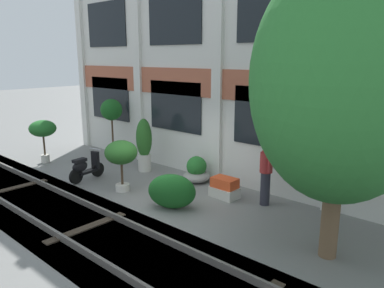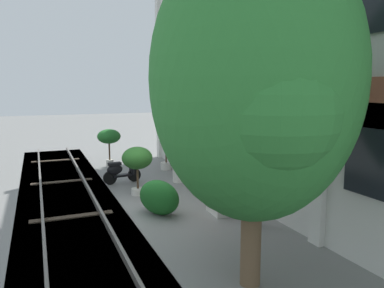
% 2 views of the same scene
% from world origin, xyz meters
% --- Properties ---
extents(ground_plane, '(80.00, 80.00, 0.00)m').
position_xyz_m(ground_plane, '(0.00, 0.00, 0.00)').
color(ground_plane, slate).
extents(apartment_facade, '(15.22, 0.64, 8.11)m').
position_xyz_m(apartment_facade, '(-0.00, 2.79, 4.04)').
color(apartment_facade, silver).
rests_on(apartment_facade, ground).
extents(rail_tracks, '(22.86, 2.80, 0.43)m').
position_xyz_m(rail_tracks, '(0.00, -2.24, -0.13)').
color(rail_tracks, '#4C473F').
rests_on(rail_tracks, ground).
extents(broadleaf_tree, '(3.54, 3.38, 5.80)m').
position_xyz_m(broadleaf_tree, '(4.61, 0.29, 3.40)').
color(broadleaf_tree, brown).
rests_on(broadleaf_tree, ground).
extents(potted_plant_terracotta_small, '(0.83, 0.83, 2.35)m').
position_xyz_m(potted_plant_terracotta_small, '(-4.65, 1.90, 1.75)').
color(potted_plant_terracotta_small, beige).
rests_on(potted_plant_terracotta_small, ground).
extents(potted_plant_low_pan, '(0.96, 0.96, 1.54)m').
position_xyz_m(potted_plant_low_pan, '(-1.48, -0.12, 1.13)').
color(potted_plant_low_pan, beige).
rests_on(potted_plant_low_pan, ground).
extents(potted_plant_tall_urn, '(0.98, 0.98, 1.62)m').
position_xyz_m(potted_plant_tall_urn, '(-6.13, -0.15, 1.26)').
color(potted_plant_tall_urn, beige).
rests_on(potted_plant_tall_urn, ground).
extents(potted_plant_glazed_jar, '(0.55, 0.55, 1.85)m').
position_xyz_m(potted_plant_glazed_jar, '(-2.53, 1.67, 0.97)').
color(potted_plant_glazed_jar, beige).
rests_on(potted_plant_glazed_jar, ground).
extents(potted_plant_wide_bowl, '(0.87, 0.87, 0.83)m').
position_xyz_m(potted_plant_wide_bowl, '(-0.39, 1.99, 0.35)').
color(potted_plant_wide_bowl, gray).
rests_on(potted_plant_wide_bowl, ground).
extents(potted_plant_square_trough, '(0.82, 0.55, 0.58)m').
position_xyz_m(potted_plant_square_trough, '(1.11, 1.49, 0.27)').
color(potted_plant_square_trough, beige).
rests_on(potted_plant_square_trough, ground).
extents(scooter_near_curb, '(0.51, 1.38, 0.98)m').
position_xyz_m(scooter_near_curb, '(-3.13, -0.32, 0.44)').
color(scooter_near_curb, black).
rests_on(scooter_near_curb, ground).
extents(resident_by_doorway, '(0.44, 0.36, 1.68)m').
position_xyz_m(resident_by_doorway, '(2.25, 1.78, 0.90)').
color(resident_by_doorway, '#282833').
rests_on(resident_by_doorway, ground).
extents(topiary_hedge, '(1.46, 1.23, 0.93)m').
position_xyz_m(topiary_hedge, '(0.54, -0.06, 0.46)').
color(topiary_hedge, '#19561E').
rests_on(topiary_hedge, ground).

